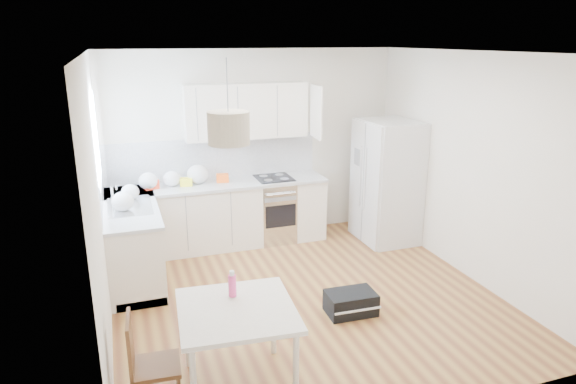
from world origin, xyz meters
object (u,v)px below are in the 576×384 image
Objects in this scene: dining_chair at (157,364)px; gym_bag at (351,303)px; dining_table at (237,317)px; refrigerator at (388,181)px.

dining_chair reaches higher than gym_bag.
dining_chair is (-0.66, -0.09, -0.23)m from dining_table.
dining_table is 0.71m from dining_chair.
gym_bag is at bearing -129.00° from refrigerator.
refrigerator is at bearing 41.33° from dining_chair.
gym_bag is at bearing 26.88° from dining_chair.
dining_chair is 2.28m from gym_bag.
dining_table is at bearing -148.60° from gym_bag.
dining_table is (-2.83, -2.57, -0.21)m from refrigerator.
gym_bag is at bearing 33.45° from dining_table.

